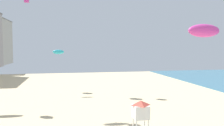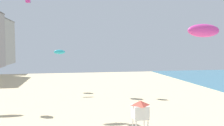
% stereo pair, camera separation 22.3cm
% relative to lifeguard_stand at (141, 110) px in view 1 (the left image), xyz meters
% --- Properties ---
extents(lifeguard_stand, '(1.10, 1.10, 2.55)m').
position_rel_lifeguard_stand_xyz_m(lifeguard_stand, '(0.00, 0.00, 0.00)').
color(lifeguard_stand, white).
rests_on(lifeguard_stand, ground).
extents(kite_magenta_parafoil, '(2.35, 0.65, 0.91)m').
position_rel_lifeguard_stand_xyz_m(kite_magenta_parafoil, '(3.96, -1.70, 5.80)').
color(kite_magenta_parafoil, '#DB3D9E').
extents(kite_cyan_parafoil, '(1.53, 0.42, 0.59)m').
position_rel_lifeguard_stand_xyz_m(kite_cyan_parafoil, '(-6.39, 16.92, 4.01)').
color(kite_cyan_parafoil, '#2DB7CC').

